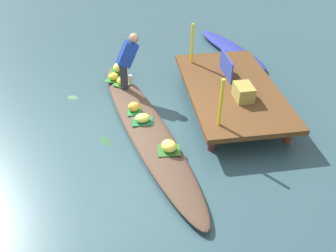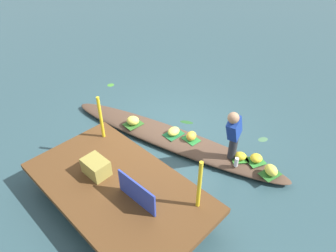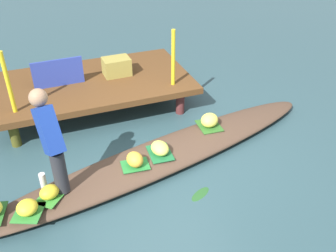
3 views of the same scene
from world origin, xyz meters
name	(u,v)px [view 3 (image 3 of 3)]	position (x,y,z in m)	size (l,w,h in m)	color
canal_water	(163,161)	(0.00, 0.00, 0.00)	(40.00, 40.00, 0.00)	#2C494F
dock_platform	(92,84)	(-0.57, 1.83, 0.42)	(3.20, 1.80, 0.48)	#533319
vendor_boat	(163,155)	(0.00, 0.00, 0.09)	(5.17, 0.75, 0.19)	#4D3729
leaf_mat_0	(209,126)	(0.84, 0.32, 0.19)	(0.39, 0.32, 0.01)	#2D6123
banana_bunch_0	(209,120)	(0.84, 0.32, 0.29)	(0.28, 0.24, 0.20)	#F9E653
leaf_mat_1	(51,197)	(-1.52, -0.39, 0.19)	(0.32, 0.25, 0.01)	#36842E
banana_bunch_1	(49,192)	(-1.52, -0.39, 0.27)	(0.23, 0.19, 0.15)	yellow
leaf_mat_2	(28,212)	(-1.77, -0.55, 0.19)	(0.32, 0.29, 0.01)	#2F7C30
banana_bunch_2	(27,207)	(-1.77, -0.55, 0.27)	(0.23, 0.23, 0.15)	yellow
leaf_mat_3	(135,165)	(-0.45, -0.18, 0.19)	(0.34, 0.26, 0.01)	#267B34
banana_bunch_3	(135,159)	(-0.45, -0.18, 0.28)	(0.25, 0.20, 0.19)	gold
leaf_mat_4	(160,153)	(-0.07, -0.05, 0.19)	(0.40, 0.29, 0.01)	#1D6535
banana_bunch_4	(160,148)	(-0.07, -0.05, 0.27)	(0.29, 0.23, 0.16)	#E9E458
vendor_person	(50,137)	(-1.39, -0.22, 0.87)	(0.29, 0.51, 1.21)	#28282D
water_bottle	(43,180)	(-1.56, -0.18, 0.28)	(0.08, 0.08, 0.19)	silver
market_banner	(58,73)	(-1.07, 1.83, 0.70)	(0.78, 0.03, 0.44)	#2A3C97
railing_post_west	(8,83)	(-1.77, 1.23, 0.93)	(0.06, 0.06, 0.90)	gold
railing_post_east	(173,58)	(0.63, 1.23, 0.93)	(0.06, 0.06, 0.90)	gold
produce_crate	(117,67)	(-0.12, 1.90, 0.63)	(0.44, 0.32, 0.29)	olive
drifting_plant_2	(200,194)	(0.19, -0.78, 0.00)	(0.32, 0.13, 0.01)	#255425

